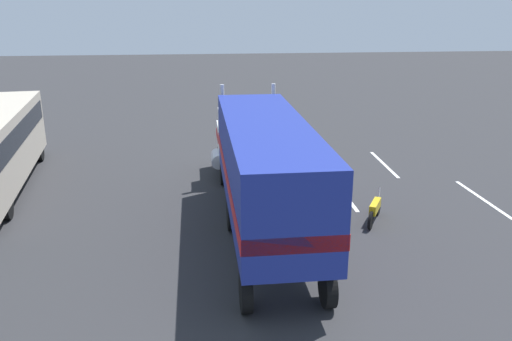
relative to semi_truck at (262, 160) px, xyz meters
The scene contains 7 objects.
ground_plane 7.24m from the semi_truck, ahead, with size 120.00×120.00×0.00m, color #2D2D30.
lane_stripe_near 5.63m from the semi_truck, 51.38° to the right, with size 4.40×0.16×0.01m, color silver.
lane_stripe_mid 10.23m from the semi_truck, 45.55° to the right, with size 4.40×0.16×0.01m, color silver.
lane_stripe_far 9.98m from the semi_truck, 79.33° to the right, with size 4.40×0.16×0.01m, color silver.
semi_truck is the anchor object (origin of this frame).
person_bystander 2.86m from the semi_truck, 69.69° to the right, with size 0.34×0.46×1.63m.
motorcycle 4.71m from the semi_truck, 89.95° to the right, with size 1.89×1.12×1.12m.
Camera 1 is at (-24.13, 2.53, 7.82)m, focal length 36.60 mm.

